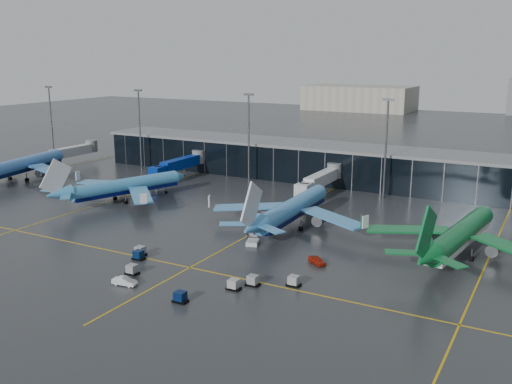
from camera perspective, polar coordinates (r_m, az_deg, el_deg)
The scene contains 13 objects.
ground at distance 117.66m, azimuth -6.39°, elevation -4.37°, with size 600.00×600.00×0.00m, color #282B2D.
terminal_pier at distance 169.21m, azimuth 5.72°, elevation 3.06°, with size 142.00×17.00×10.70m.
jet_bridges at distance 170.31m, azimuth -7.77°, elevation 2.77°, with size 94.00×27.50×7.20m.
flood_masts at distance 155.02m, azimuth 5.74°, elevation 5.24°, with size 203.00×0.50×25.50m.
taxi_lines at distance 121.20m, azimuth 0.39°, elevation -3.74°, with size 220.00×120.00×0.02m.
airliner_klm_west at distance 182.22m, azimuth -22.41°, elevation 3.31°, with size 39.18×44.62×13.71m, color #407ED2, non-canonical shape.
airliner_arkefly at distance 146.96m, azimuth -12.86°, elevation 1.46°, with size 34.99×39.85×12.25m, color #3D8FC8, non-canonical shape.
airliner_klm_near at distance 121.75m, azimuth 3.70°, elevation -0.54°, with size 36.84×41.95×12.89m, color #408DD3, non-canonical shape.
airliner_aer_lingus at distance 110.72m, azimuth 19.87°, elevation -2.82°, with size 36.40×41.46×12.74m, color #0C6A2E, non-canonical shape.
baggage_carts at distance 95.95m, azimuth -6.29°, elevation -8.10°, with size 33.17×15.31×1.70m.
mobile_airstair at distance 111.51m, azimuth -0.34°, elevation -4.88°, with size 3.12×3.74×3.45m.
service_van_red at distance 101.89m, azimuth 6.13°, elevation -6.83°, with size 1.62×4.03×1.37m, color #A61F0C.
service_van_white at distance 94.91m, azimuth -13.01°, elevation -8.68°, with size 1.45×4.15×1.37m, color silver.
Camera 1 is at (65.09, -91.16, 36.01)m, focal length 40.00 mm.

